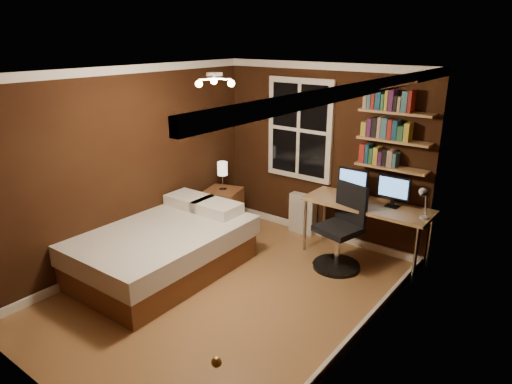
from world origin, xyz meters
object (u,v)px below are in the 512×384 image
Objects in this scene: desk_lamp at (424,203)px; office_chair at (341,236)px; monitor_left at (353,183)px; radiator at (303,214)px; monitor_right at (393,192)px; bed at (161,247)px; desk at (367,208)px; bedside_lamp at (223,176)px; nightstand at (223,209)px.

desk_lamp is 0.40× the size of office_chair.
desk_lamp is (1.00, -0.21, 0.02)m from monitor_left.
desk_lamp reaches higher than office_chair.
desk_lamp reaches higher than radiator.
monitor_left is at bearing 180.00° from monitor_right.
monitor_right is (2.18, 1.94, 0.67)m from bed.
monitor_left and monitor_right have the same top height.
desk is at bearing -17.41° from monitor_left.
radiator is (0.80, 2.07, -0.01)m from bed.
bedside_lamp is 1.33m from radiator.
bedside_lamp is 1.96m from monitor_left.
nightstand is at bearing -166.74° from monitor_left.
monitor_left is 1.03m from desk_lamp.
bed is 4.97× the size of desk_lamp.
nightstand is at bearing -170.39° from desk.
office_chair is at bearing -110.09° from desk.
desk is at bearing -6.96° from nightstand.
desk_lamp is at bearing 32.05° from bed.
office_chair reaches higher than bed.
radiator is at bearing 67.85° from bed.
bedside_lamp is at bearing -170.39° from desk.
nightstand is at bearing 0.00° from bedside_lamp.
monitor_left is at bearing -3.30° from nightstand.
desk_lamp reaches higher than desk.
monitor_right reaches higher than radiator.
radiator is at bearing 160.35° from office_chair.
bedside_lamp is at bearing -169.65° from monitor_right.
monitor_left is at bearing 167.92° from desk_lamp.
bed is 2.62m from monitor_left.
monitor_right is (0.55, 0.00, 0.00)m from monitor_left.
bed is 1.60m from bedside_lamp.
radiator is 1.38× the size of desk_lamp.
monitor_left is (1.63, 1.94, 0.67)m from bed.
desk_lamp is (2.63, 1.72, 0.69)m from bed.
monitor_right is (2.46, 0.45, 0.14)m from bedside_lamp.
bedside_lamp is 0.26× the size of desk.
radiator is (1.07, 0.58, -0.54)m from bedside_lamp.
bed is 3.00m from monitor_right.
bed is 1.33× the size of desk.
radiator is at bearing 12.11° from nightstand.
radiator is 0.37× the size of desk.
monitor_left reaches higher than office_chair.
monitor_left is (1.90, 0.45, 0.67)m from nightstand.
office_chair is at bearing -33.17° from radiator.
desk is 0.38m from monitor_left.
monitor_left is (-0.26, 0.08, 0.26)m from desk.
bedside_lamp reaches higher than desk.
bedside_lamp is 2.20m from desk.
bed is at bearing -126.73° from office_chair.
bed is 3.52× the size of nightstand.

